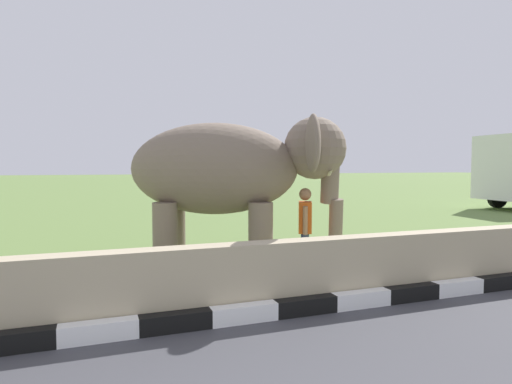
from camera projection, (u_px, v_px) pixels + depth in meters
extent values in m
cube|color=black|center=(12.00, 342.00, 4.85)|extent=(0.90, 0.20, 0.24)
cube|color=white|center=(99.00, 332.00, 5.16)|extent=(0.90, 0.20, 0.24)
cube|color=black|center=(176.00, 322.00, 5.48)|extent=(0.90, 0.20, 0.24)
cube|color=white|center=(244.00, 314.00, 5.79)|extent=(0.90, 0.20, 0.24)
cube|color=black|center=(305.00, 306.00, 6.10)|extent=(0.90, 0.20, 0.24)
cube|color=white|center=(361.00, 300.00, 6.41)|extent=(0.90, 0.20, 0.24)
cube|color=black|center=(411.00, 293.00, 6.72)|extent=(0.90, 0.20, 0.24)
cube|color=white|center=(457.00, 288.00, 7.03)|extent=(0.90, 0.20, 0.24)
cube|color=black|center=(499.00, 283.00, 7.34)|extent=(0.90, 0.20, 0.24)
cube|color=tan|center=(302.00, 274.00, 6.39)|extent=(28.00, 0.36, 1.00)
cylinder|color=#7B695B|center=(260.00, 234.00, 8.73)|extent=(0.44, 0.44, 1.42)
cylinder|color=#7B695B|center=(261.00, 242.00, 7.83)|extent=(0.44, 0.44, 1.42)
cylinder|color=#7B695B|center=(174.00, 234.00, 8.72)|extent=(0.44, 0.44, 1.42)
cylinder|color=#7B695B|center=(165.00, 242.00, 7.82)|extent=(0.44, 0.44, 1.42)
ellipsoid|color=#7B695B|center=(215.00, 169.00, 8.20)|extent=(3.46, 2.56, 1.70)
sphere|color=#7B695B|center=(315.00, 148.00, 8.19)|extent=(1.16, 1.16, 1.16)
ellipsoid|color=#D84C8C|center=(331.00, 140.00, 8.18)|extent=(0.56, 0.72, 0.44)
ellipsoid|color=#7B695B|center=(302.00, 147.00, 8.96)|extent=(0.53, 0.93, 1.00)
ellipsoid|color=#7B695B|center=(313.00, 143.00, 7.41)|extent=(0.53, 0.93, 1.00)
cylinder|color=#7B695B|center=(330.00, 178.00, 8.22)|extent=(0.48, 0.57, 0.99)
cylinder|color=#7B695B|center=(336.00, 220.00, 8.27)|extent=(0.36, 0.41, 0.82)
cone|color=beige|center=(325.00, 172.00, 8.50)|extent=(0.32, 0.58, 0.22)
cone|color=beige|center=(330.00, 173.00, 7.94)|extent=(0.32, 0.58, 0.22)
cylinder|color=navy|center=(305.00, 253.00, 8.36)|extent=(0.15, 0.15, 0.82)
cylinder|color=navy|center=(305.00, 255.00, 8.16)|extent=(0.15, 0.15, 0.82)
cube|color=#D85919|center=(305.00, 217.00, 8.22)|extent=(0.39, 0.46, 0.58)
cylinder|color=#9E7251|center=(305.00, 217.00, 8.48)|extent=(0.14, 0.16, 0.53)
cylinder|color=#9E7251|center=(305.00, 220.00, 7.96)|extent=(0.14, 0.16, 0.53)
sphere|color=#9E7251|center=(305.00, 194.00, 8.20)|extent=(0.23, 0.23, 0.23)
cylinder|color=black|center=(498.00, 198.00, 21.83)|extent=(1.02, 0.38, 1.00)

